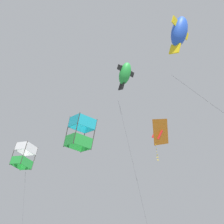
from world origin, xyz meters
TOP-DOWN VIEW (x-y plane):
  - kite_box_far_centre at (0.94, 3.22)m, footprint 2.32×2.26m
  - kite_box_mid_left at (4.28, 7.89)m, footprint 1.75×1.89m
  - kite_delta_upper_right at (9.09, -2.45)m, footprint 3.27×2.06m
  - kite_fish_near_left at (-5.97, -2.79)m, footprint 2.77×2.23m
  - kite_fish_near_right at (-2.74, 0.13)m, footprint 2.10×1.54m

SIDE VIEW (x-z plane):
  - kite_box_far_centre at x=0.94m, z-range 30.29..32.69m
  - kite_box_mid_left at x=4.28m, z-range 28.71..34.96m
  - kite_fish_near_left at x=-5.97m, z-range 29.93..35.88m
  - kite_fish_near_right at x=-2.74m, z-range 28.11..38.10m
  - kite_delta_upper_right at x=9.09m, z-range 34.57..38.24m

